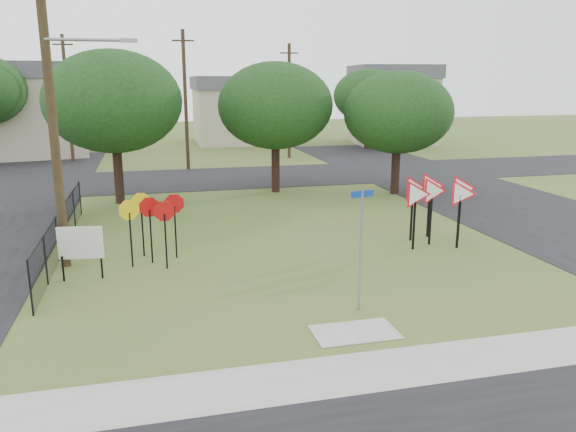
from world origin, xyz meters
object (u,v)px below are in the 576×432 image
Objects in this scene: stop_sign_cluster at (152,213)px; yield_sign_cluster at (435,193)px; street_name_sign at (361,243)px; info_board at (81,245)px.

yield_sign_cluster is (9.96, -0.18, 0.20)m from stop_sign_cluster.
stop_sign_cluster is (-5.11, 5.33, -0.15)m from street_name_sign.
stop_sign_cluster is at bearing 133.82° from street_name_sign.
stop_sign_cluster is 0.68× the size of yield_sign_cluster.
street_name_sign is at bearing -29.73° from info_board.
yield_sign_cluster is at bearing -1.05° from stop_sign_cluster.
street_name_sign reaches higher than stop_sign_cluster.
yield_sign_cluster is (4.85, 5.14, 0.06)m from street_name_sign.
street_name_sign is 0.97× the size of yield_sign_cluster.
info_board is at bearing -150.25° from stop_sign_cluster.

